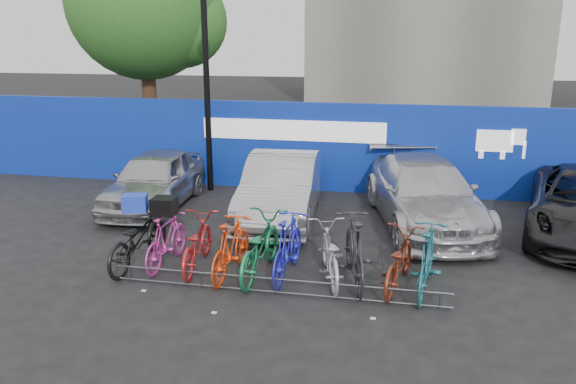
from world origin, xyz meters
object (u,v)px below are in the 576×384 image
(bike_rack, at_px, (276,286))
(bike_2, at_px, (196,243))
(car_2, at_px, (424,193))
(bike_4, at_px, (260,246))
(bike_1, at_px, (166,240))
(bike_3, at_px, (231,248))
(bike_0, at_px, (138,238))
(bike_5, at_px, (288,247))
(car_0, at_px, (155,179))
(bike_7, at_px, (355,250))
(lamppost, at_px, (206,69))
(bike_9, at_px, (427,260))
(tree, at_px, (151,7))
(bike_8, at_px, (398,260))
(bike_6, at_px, (329,253))
(car_1, at_px, (281,188))

(bike_rack, distance_m, bike_2, 1.87)
(car_2, relative_size, bike_4, 2.42)
(bike_1, relative_size, bike_3, 0.95)
(bike_0, xyz_separation_m, bike_5, (2.80, 0.04, 0.04))
(bike_rack, bearing_deg, car_0, 133.40)
(bike_7, bearing_deg, lamppost, -62.91)
(bike_rack, distance_m, bike_9, 2.50)
(bike_2, bearing_deg, bike_0, -0.66)
(bike_3, bearing_deg, bike_rack, 152.39)
(bike_1, distance_m, bike_9, 4.63)
(tree, distance_m, bike_8, 14.00)
(bike_rack, distance_m, bike_4, 0.93)
(bike_5, bearing_deg, bike_rack, 90.40)
(car_2, distance_m, bike_7, 3.67)
(bike_rack, relative_size, bike_2, 3.05)
(bike_6, bearing_deg, bike_9, 159.22)
(bike_4, height_order, bike_6, bike_4)
(lamppost, bearing_deg, car_2, -17.81)
(bike_1, distance_m, bike_7, 3.44)
(bike_4, bearing_deg, tree, -53.86)
(car_2, height_order, bike_9, car_2)
(tree, xyz_separation_m, bike_7, (7.97, -9.92, -4.47))
(bike_8, bearing_deg, car_1, -38.48)
(bike_3, height_order, bike_6, bike_3)
(tree, height_order, bike_4, tree)
(bike_1, xyz_separation_m, bike_6, (3.00, -0.02, -0.01))
(bike_7, bearing_deg, bike_6, -17.59)
(bike_0, height_order, bike_9, bike_9)
(car_1, relative_size, bike_4, 2.18)
(car_0, bearing_deg, bike_2, -58.84)
(bike_rack, relative_size, bike_9, 2.95)
(car_2, xyz_separation_m, bike_1, (-4.69, -3.39, -0.22))
(bike_rack, xyz_separation_m, bike_6, (0.77, 0.77, 0.32))
(car_2, height_order, bike_2, car_2)
(bike_2, bearing_deg, bike_3, 158.52)
(lamppost, bearing_deg, bike_1, -79.50)
(car_0, distance_m, bike_5, 5.37)
(bike_4, relative_size, bike_8, 1.13)
(bike_4, distance_m, bike_7, 1.66)
(bike_rack, distance_m, car_0, 5.88)
(bike_5, bearing_deg, bike_8, -177.81)
(lamppost, bearing_deg, bike_5, -58.32)
(bike_8, bearing_deg, car_0, -18.98)
(tree, height_order, bike_1, tree)
(bike_1, height_order, bike_6, bike_1)
(bike_0, distance_m, bike_5, 2.80)
(bike_3, xyz_separation_m, bike_6, (1.71, 0.18, -0.04))
(tree, relative_size, bike_5, 4.18)
(bike_rack, height_order, bike_1, bike_1)
(bike_5, bearing_deg, car_0, -37.34)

